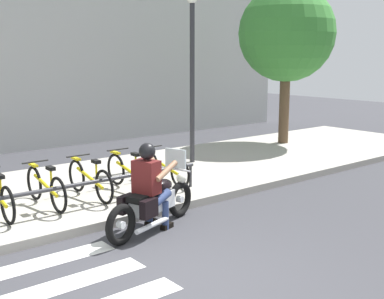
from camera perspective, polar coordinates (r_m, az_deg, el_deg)
The scene contains 13 objects.
ground_plane at distance 6.32m, azimuth -1.85°, elevation -15.05°, with size 48.00×48.00×0.00m, color #38383D.
sidewalk at distance 9.93m, azimuth -17.43°, elevation -5.36°, with size 24.00×4.40×0.15m, color #A8A399.
crosswalk_stripe_3 at distance 6.32m, azimuth -17.35°, elevation -15.49°, with size 2.80×0.40×0.01m, color white.
crosswalk_stripe_4 at distance 7.01m, azimuth -19.86°, elevation -12.96°, with size 2.80×0.40×0.01m, color white.
motorcycle at distance 7.93m, azimuth -4.49°, elevation -6.07°, with size 2.10×0.93×1.21m.
rider at distance 7.77m, azimuth -4.90°, elevation -3.63°, with size 0.73×0.67×1.43m.
bicycle_4 at distance 8.99m, azimuth -16.53°, elevation -4.19°, with size 0.48×1.65×0.76m.
bicycle_5 at distance 9.33m, azimuth -11.72°, elevation -3.42°, with size 0.48×1.69×0.76m.
bicycle_6 at distance 9.73m, azimuth -7.29°, elevation -2.64°, with size 0.48×1.64×0.78m.
bicycle_7 at distance 10.19m, azimuth -3.24°, elevation -2.05°, with size 0.48×1.65×0.73m.
bike_rack at distance 8.32m, azimuth -17.78°, elevation -4.88°, with size 6.54×0.07×0.49m.
street_lamp at distance 12.01m, azimuth 0.03°, elevation 9.91°, with size 0.28×0.28×4.22m.
tree_near_rack at distance 15.03m, azimuth 10.87°, elevation 12.95°, with size 2.81×2.81×4.79m.
Camera 1 is at (-3.43, -4.54, 2.75)m, focal length 46.24 mm.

